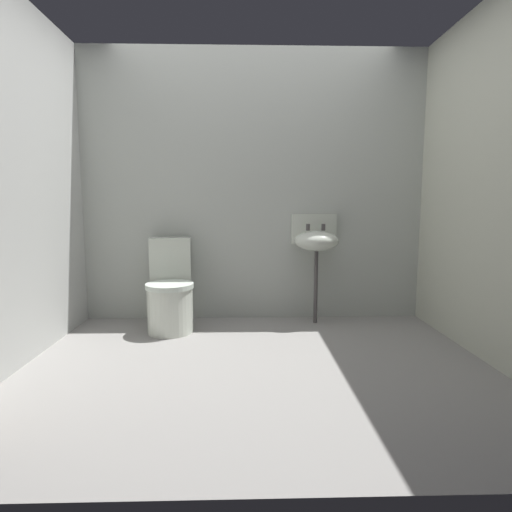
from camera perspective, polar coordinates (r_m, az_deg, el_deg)
The scene contains 6 objects.
ground_plane at distance 2.95m, azimuth 0.16°, elevation -15.15°, with size 3.54×2.66×0.08m, color gray.
wall_back at distance 3.90m, azimuth -0.37°, elevation 9.53°, with size 3.54×0.10×2.48m, color #B7BDB4.
wall_left at distance 3.22m, azimuth -30.52°, elevation 9.04°, with size 0.10×2.46×2.48m, color #BBBDB8.
wall_right at distance 3.30m, azimuth 29.89°, elevation 9.01°, with size 0.10×2.46×2.48m, color beige.
toilet_near_wall at distance 3.64m, azimuth -11.76°, elevation -4.98°, with size 0.46×0.64×0.78m.
sink at distance 3.76m, azimuth 8.30°, elevation 2.16°, with size 0.42×0.35×0.99m.
Camera 1 is at (-0.08, -2.72, 1.08)m, focal length 28.96 mm.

